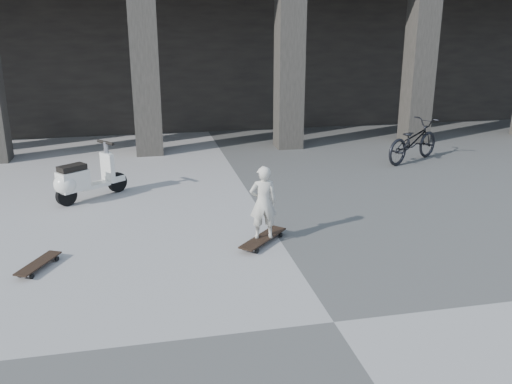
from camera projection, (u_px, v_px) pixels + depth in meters
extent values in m
plane|color=#4A4A47|center=(334.00, 322.00, 5.96)|extent=(90.00, 90.00, 0.00)
cube|color=black|center=(195.00, 26.00, 18.11)|extent=(28.00, 6.00, 6.00)
cube|color=#2B2924|center=(145.00, 72.00, 12.93)|extent=(0.65, 0.65, 4.00)
cube|color=#2B2924|center=(289.00, 69.00, 13.63)|extent=(0.65, 0.65, 4.00)
cube|color=#2B2924|center=(419.00, 67.00, 14.34)|extent=(0.65, 0.65, 4.00)
cube|color=black|center=(263.00, 238.00, 8.03)|extent=(0.86, 0.90, 0.02)
cube|color=#B2B2B7|center=(275.00, 233.00, 8.34)|extent=(0.19, 0.18, 0.03)
cube|color=#B2B2B7|center=(250.00, 249.00, 7.76)|extent=(0.19, 0.18, 0.03)
cylinder|color=black|center=(269.00, 232.00, 8.39)|extent=(0.07, 0.08, 0.07)
cylinder|color=black|center=(281.00, 235.00, 8.29)|extent=(0.07, 0.08, 0.07)
cylinder|color=black|center=(244.00, 248.00, 7.81)|extent=(0.07, 0.08, 0.07)
cylinder|color=black|center=(257.00, 251.00, 7.71)|extent=(0.07, 0.08, 0.07)
cube|color=black|center=(38.00, 263.00, 7.21)|extent=(0.53, 0.80, 0.02)
cube|color=#B2B2B7|center=(51.00, 257.00, 7.48)|extent=(0.18, 0.12, 0.03)
cube|color=#B2B2B7|center=(26.00, 275.00, 6.97)|extent=(0.18, 0.12, 0.03)
cylinder|color=black|center=(45.00, 257.00, 7.50)|extent=(0.06, 0.08, 0.07)
cylinder|color=black|center=(57.00, 259.00, 7.46)|extent=(0.06, 0.08, 0.07)
cylinder|color=black|center=(20.00, 275.00, 6.99)|extent=(0.06, 0.08, 0.07)
cylinder|color=black|center=(32.00, 276.00, 6.95)|extent=(0.06, 0.08, 0.07)
imported|color=beige|center=(263.00, 202.00, 7.87)|extent=(0.41, 0.28, 1.09)
cylinder|color=black|center=(117.00, 182.00, 10.45)|extent=(0.36, 0.31, 0.38)
cylinder|color=black|center=(66.00, 195.00, 9.66)|extent=(0.36, 0.31, 0.38)
cube|color=silver|center=(94.00, 185.00, 10.06)|extent=(0.61, 0.55, 0.07)
cube|color=silver|center=(73.00, 181.00, 9.71)|extent=(0.60, 0.56, 0.36)
sphere|color=silver|center=(65.00, 184.00, 9.60)|extent=(0.40, 0.40, 0.40)
cube|color=black|center=(72.00, 168.00, 9.63)|extent=(0.53, 0.49, 0.10)
cube|color=silver|center=(108.00, 167.00, 10.21)|extent=(0.27, 0.32, 0.56)
cube|color=silver|center=(117.00, 178.00, 10.43)|extent=(0.31, 0.28, 0.11)
cylinder|color=#B2B2B7|center=(106.00, 149.00, 10.10)|extent=(0.12, 0.12, 0.29)
cylinder|color=black|center=(105.00, 143.00, 10.07)|extent=(0.34, 0.41, 0.06)
sphere|color=white|center=(109.00, 155.00, 10.18)|extent=(0.11, 0.11, 0.11)
imported|color=black|center=(413.00, 141.00, 12.66)|extent=(1.94, 1.48, 0.98)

